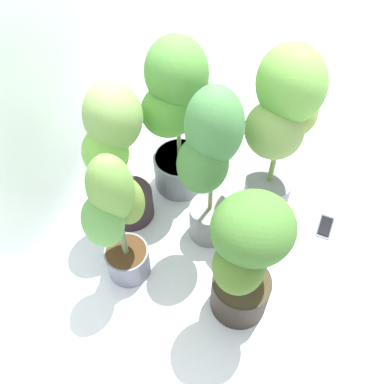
{
  "coord_description": "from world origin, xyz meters",
  "views": [
    {
      "loc": [
        -1.08,
        -0.13,
        1.82
      ],
      "look_at": [
        0.01,
        0.22,
        0.32
      ],
      "focal_mm": 40.33,
      "sensor_mm": 36.0,
      "label": 1
    }
  ],
  "objects_px": {
    "potted_plant_back_right": "(178,111)",
    "potted_plant_center": "(210,162)",
    "potted_plant_front_right": "(282,123)",
    "potted_plant_front_left": "(248,254)",
    "potted_plant_back_left": "(117,218)",
    "cell_phone": "(325,226)",
    "potted_plant_back_center": "(117,152)"
  },
  "relations": [
    {
      "from": "potted_plant_back_right",
      "to": "potted_plant_back_center",
      "type": "height_order",
      "value": "potted_plant_back_right"
    },
    {
      "from": "potted_plant_back_right",
      "to": "potted_plant_back_left",
      "type": "bearing_deg",
      "value": 173.83
    },
    {
      "from": "potted_plant_back_left",
      "to": "potted_plant_back_right",
      "type": "relative_size",
      "value": 0.88
    },
    {
      "from": "potted_plant_back_left",
      "to": "cell_phone",
      "type": "height_order",
      "value": "potted_plant_back_left"
    },
    {
      "from": "potted_plant_back_center",
      "to": "potted_plant_back_right",
      "type": "bearing_deg",
      "value": -32.08
    },
    {
      "from": "potted_plant_back_left",
      "to": "cell_phone",
      "type": "xyz_separation_m",
      "value": [
        0.52,
        -0.84,
        -0.42
      ]
    },
    {
      "from": "potted_plant_back_right",
      "to": "cell_phone",
      "type": "xyz_separation_m",
      "value": [
        -0.05,
        -0.78,
        -0.5
      ]
    },
    {
      "from": "potted_plant_center",
      "to": "potted_plant_front_right",
      "type": "distance_m",
      "value": 0.36
    },
    {
      "from": "potted_plant_front_left",
      "to": "potted_plant_center",
      "type": "bearing_deg",
      "value": 38.64
    },
    {
      "from": "potted_plant_back_right",
      "to": "potted_plant_front_right",
      "type": "height_order",
      "value": "potted_plant_front_right"
    },
    {
      "from": "potted_plant_center",
      "to": "potted_plant_front_left",
      "type": "height_order",
      "value": "potted_plant_center"
    },
    {
      "from": "potted_plant_back_left",
      "to": "potted_plant_front_right",
      "type": "relative_size",
      "value": 0.83
    },
    {
      "from": "potted_plant_back_right",
      "to": "potted_plant_center",
      "type": "relative_size",
      "value": 0.99
    },
    {
      "from": "potted_plant_back_right",
      "to": "cell_phone",
      "type": "bearing_deg",
      "value": -93.99
    },
    {
      "from": "potted_plant_center",
      "to": "potted_plant_back_center",
      "type": "xyz_separation_m",
      "value": [
        -0.01,
        0.41,
        -0.07
      ]
    },
    {
      "from": "potted_plant_back_right",
      "to": "potted_plant_center",
      "type": "bearing_deg",
      "value": -140.71
    },
    {
      "from": "potted_plant_front_left",
      "to": "potted_plant_back_center",
      "type": "bearing_deg",
      "value": 65.97
    },
    {
      "from": "potted_plant_back_right",
      "to": "potted_plant_front_right",
      "type": "bearing_deg",
      "value": -90.87
    },
    {
      "from": "potted_plant_front_left",
      "to": "cell_phone",
      "type": "relative_size",
      "value": 4.92
    },
    {
      "from": "potted_plant_back_center",
      "to": "potted_plant_front_right",
      "type": "bearing_deg",
      "value": -66.37
    },
    {
      "from": "potted_plant_back_right",
      "to": "potted_plant_front_left",
      "type": "relative_size",
      "value": 1.19
    },
    {
      "from": "potted_plant_back_right",
      "to": "potted_plant_front_left",
      "type": "height_order",
      "value": "potted_plant_back_right"
    },
    {
      "from": "potted_plant_front_left",
      "to": "potted_plant_back_left",
      "type": "bearing_deg",
      "value": 89.61
    },
    {
      "from": "potted_plant_back_left",
      "to": "potted_plant_center",
      "type": "distance_m",
      "value": 0.43
    },
    {
      "from": "potted_plant_back_left",
      "to": "potted_plant_back_right",
      "type": "xyz_separation_m",
      "value": [
        0.57,
        -0.06,
        0.08
      ]
    },
    {
      "from": "potted_plant_front_left",
      "to": "cell_phone",
      "type": "distance_m",
      "value": 0.74
    },
    {
      "from": "potted_plant_back_left",
      "to": "potted_plant_center",
      "type": "bearing_deg",
      "value": -44.35
    },
    {
      "from": "potted_plant_back_right",
      "to": "potted_plant_front_right",
      "type": "xyz_separation_m",
      "value": [
        -0.01,
        -0.46,
        0.07
      ]
    },
    {
      "from": "potted_plant_back_center",
      "to": "potted_plant_center",
      "type": "bearing_deg",
      "value": -88.49
    },
    {
      "from": "potted_plant_center",
      "to": "potted_plant_front_left",
      "type": "distance_m",
      "value": 0.4
    },
    {
      "from": "potted_plant_front_left",
      "to": "potted_plant_back_center",
      "type": "xyz_separation_m",
      "value": [
        0.29,
        0.64,
        0.04
      ]
    },
    {
      "from": "potted_plant_front_left",
      "to": "potted_plant_front_right",
      "type": "height_order",
      "value": "potted_plant_front_right"
    }
  ]
}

